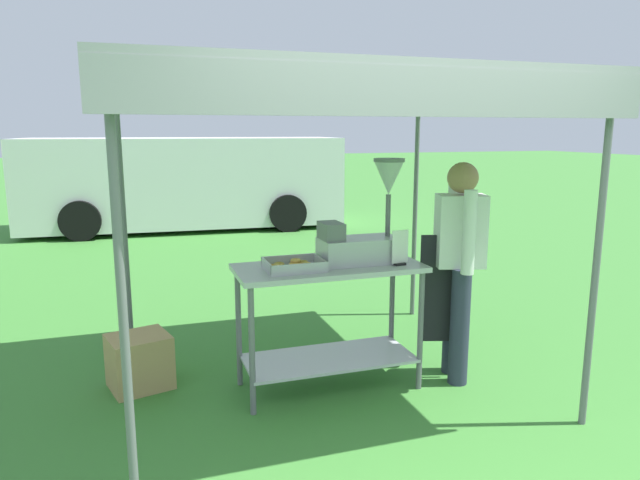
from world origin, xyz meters
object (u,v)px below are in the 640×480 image
supply_crate (140,361)px  stall_canopy (325,89)px  menu_sign (400,250)px  donut_tray (294,266)px  van_white (186,181)px  donut_cart (329,301)px  vendor (458,260)px  donut_fryer (365,229)px

supply_crate → stall_canopy: bearing=-14.2°
menu_sign → stall_canopy: bearing=153.3°
stall_canopy → donut_tray: 1.21m
stall_canopy → van_white: (-0.27, 7.34, -1.22)m
donut_cart → vendor: vendor is taller
donut_tray → donut_fryer: donut_fryer is taller
donut_tray → van_white: bearing=90.0°
donut_tray → donut_fryer: 0.58m
menu_sign → supply_crate: bearing=162.2°
donut_fryer → vendor: size_ratio=0.46×
menu_sign → van_white: 7.61m
donut_cart → supply_crate: donut_cart is taller
stall_canopy → supply_crate: bearing=165.8°
donut_cart → vendor: (0.94, -0.14, 0.26)m
supply_crate → van_white: bearing=81.7°
menu_sign → vendor: size_ratio=0.15×
donut_cart → menu_sign: bearing=-16.6°
stall_canopy → donut_tray: size_ratio=7.45×
donut_cart → donut_tray: size_ratio=3.36×
vendor → supply_crate: 2.42m
donut_fryer → vendor: (0.67, -0.16, -0.24)m
stall_canopy → supply_crate: 2.33m
menu_sign → vendor: bearing=-0.2°
supply_crate → donut_fryer: bearing=-14.6°
stall_canopy → menu_sign: 1.21m
donut_cart → van_white: bearing=92.1°
supply_crate → donut_cart: bearing=-18.2°
donut_cart → van_white: van_white is taller
donut_cart → donut_tray: 0.39m
vendor → stall_canopy: bearing=165.7°
donut_tray → stall_canopy: bearing=27.2°
menu_sign → donut_cart: bearing=163.4°
donut_tray → supply_crate: size_ratio=0.80×
stall_canopy → supply_crate: stall_canopy is taller
donut_cart → vendor: bearing=-8.6°
donut_tray → supply_crate: donut_tray is taller
donut_tray → donut_cart: bearing=8.4°
vendor → van_white: van_white is taller
donut_tray → menu_sign: size_ratio=1.57×
donut_fryer → supply_crate: size_ratio=1.50×
stall_canopy → menu_sign: stall_canopy is taller
vendor → menu_sign: bearing=179.8°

